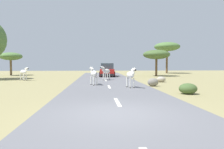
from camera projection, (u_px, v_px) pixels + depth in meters
ground_plane at (117, 114)px, 7.16m from camera, size 90.00×90.00×0.00m
road at (123, 113)px, 7.17m from camera, size 6.00×64.00×0.05m
lane_markings at (128, 120)px, 6.18m from camera, size 0.16×56.00×0.01m
zebra_0 at (131, 75)px, 14.71m from camera, size 0.61×1.52×1.45m
zebra_1 at (106, 71)px, 21.58m from camera, size 1.21×1.28×1.48m
zebra_2 at (94, 74)px, 16.58m from camera, size 0.77×1.50×1.48m
zebra_3 at (24, 72)px, 21.57m from camera, size 1.26×1.14×1.42m
car_0 at (107, 70)px, 28.00m from camera, size 2.21×4.44×1.74m
tree_0 at (156, 55)px, 29.13m from camera, size 3.72×3.72×3.66m
tree_4 at (167, 47)px, 37.58m from camera, size 4.55×4.55×5.58m
tree_5 at (11, 56)px, 30.88m from camera, size 3.28×3.28×3.39m
bush_1 at (188, 89)px, 11.92m from camera, size 1.03×0.92×0.62m
rock_0 at (153, 82)px, 16.07m from camera, size 0.84×0.61×0.62m
rock_1 at (161, 79)px, 19.69m from camera, size 0.84×0.68×0.53m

